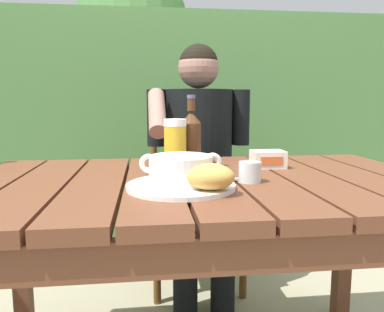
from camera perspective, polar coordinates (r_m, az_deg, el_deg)
dining_table at (r=1.15m, az=1.93°, el=-7.68°), size 1.40×0.83×0.72m
hedge_backdrop at (r=2.82m, az=-4.17°, el=6.52°), size 3.83×0.85×1.94m
chair_near_diner at (r=2.01m, az=0.33°, el=-5.36°), size 0.45×0.42×0.93m
person_eating at (r=1.78m, az=1.04°, el=0.60°), size 0.48×0.47×1.21m
serving_plate at (r=1.00m, az=-1.68°, el=-4.52°), size 0.29×0.29×0.01m
soup_bowl at (r=0.99m, az=-1.69°, el=-1.97°), size 0.22×0.17×0.08m
bread_roll at (r=0.92m, az=2.66°, el=-3.09°), size 0.15×0.13×0.07m
beer_glass at (r=1.21m, az=-2.54°, el=1.57°), size 0.07×0.07×0.17m
beer_bottle at (r=1.26m, az=-0.11°, el=2.61°), size 0.07×0.07×0.25m
water_glass_small at (r=1.08m, az=8.67°, el=-2.37°), size 0.06×0.06×0.06m
butter_tub at (r=1.32m, az=11.32°, el=-0.47°), size 0.11×0.08×0.06m
table_knife at (r=1.10m, az=5.89°, el=-3.47°), size 0.14×0.05×0.01m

